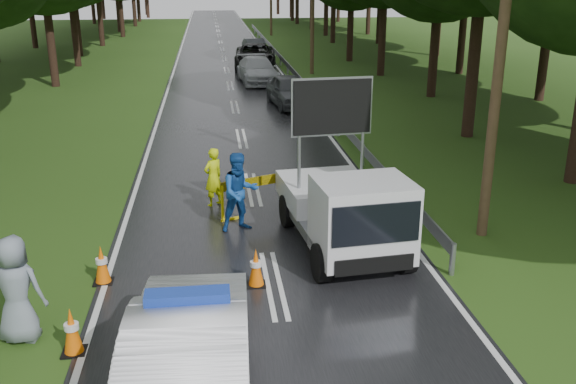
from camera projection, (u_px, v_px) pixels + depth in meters
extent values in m
plane|color=#2A4B15|center=(274.00, 285.00, 12.85)|extent=(160.00, 160.00, 0.00)
cube|color=black|center=(227.00, 70.00, 41.03)|extent=(7.00, 140.00, 0.02)
cylinder|color=gray|center=(452.00, 259.00, 13.17)|extent=(0.12, 0.12, 0.70)
cube|color=gray|center=(284.00, 61.00, 41.28)|extent=(0.05, 60.00, 0.30)
cylinder|color=#4A3922|center=(504.00, 18.00, 13.71)|extent=(0.24, 0.24, 10.00)
imported|color=white|center=(191.00, 350.00, 9.20)|extent=(1.87, 4.85, 1.58)
cube|color=#1938A5|center=(187.00, 297.00, 8.92)|extent=(1.20, 0.38, 0.16)
cube|color=gray|center=(337.00, 220.00, 14.80)|extent=(2.32, 4.18, 0.24)
cube|color=silver|center=(326.00, 191.00, 15.55)|extent=(2.23, 2.49, 0.52)
cube|color=silver|center=(363.00, 219.00, 13.00)|extent=(2.06, 1.72, 1.62)
cube|color=black|center=(376.00, 224.00, 12.22)|extent=(1.76, 0.22, 0.81)
cube|color=black|center=(332.00, 107.00, 14.51)|extent=(1.81, 0.30, 1.24)
cylinder|color=black|center=(321.00, 263.00, 12.89)|extent=(0.35, 0.82, 0.80)
cylinder|color=black|center=(406.00, 254.00, 13.27)|extent=(0.35, 0.82, 0.80)
cylinder|color=black|center=(288.00, 211.00, 15.70)|extent=(0.35, 0.82, 0.80)
cylinder|color=black|center=(358.00, 205.00, 16.08)|extent=(0.35, 0.82, 0.80)
cube|color=yellow|center=(222.00, 204.00, 15.92)|extent=(0.08, 0.08, 0.97)
cube|color=yellow|center=(240.00, 201.00, 16.14)|extent=(0.08, 0.08, 0.97)
cube|color=yellow|center=(291.00, 192.00, 16.81)|extent=(0.08, 0.08, 0.97)
cube|color=yellow|center=(307.00, 189.00, 17.04)|extent=(0.08, 0.08, 0.97)
cube|color=#F2CC00|center=(266.00, 180.00, 16.34)|extent=(2.36, 1.00, 0.24)
imported|color=#CFE90C|center=(213.00, 177.00, 16.99)|extent=(0.69, 0.66, 1.59)
imported|color=#174A9A|center=(240.00, 192.00, 15.30)|extent=(1.11, 0.97, 1.93)
imported|color=slate|center=(16.00, 290.00, 10.63)|extent=(1.02, 0.76, 1.89)
imported|color=#3E4045|center=(290.00, 91.00, 29.84)|extent=(2.18, 4.41, 1.45)
imported|color=#ABADB3|center=(258.00, 70.00, 36.25)|extent=(2.35, 5.03, 1.42)
imported|color=black|center=(255.00, 56.00, 41.89)|extent=(2.99, 5.77, 1.56)
imported|color=#43474B|center=(255.00, 48.00, 47.62)|extent=(1.82, 4.09, 1.30)
cube|color=black|center=(75.00, 352.00, 10.54)|extent=(0.39, 0.39, 0.03)
cone|color=#F56507|center=(72.00, 330.00, 10.41)|extent=(0.32, 0.32, 0.80)
cube|color=black|center=(256.00, 285.00, 12.81)|extent=(0.38, 0.38, 0.03)
cone|color=#F56507|center=(256.00, 267.00, 12.68)|extent=(0.31, 0.31, 0.78)
cube|color=black|center=(313.00, 233.00, 15.34)|extent=(0.39, 0.39, 0.03)
cone|color=#F56507|center=(314.00, 217.00, 15.20)|extent=(0.32, 0.32, 0.80)
cube|color=black|center=(104.00, 282.00, 12.93)|extent=(0.38, 0.38, 0.03)
cone|color=#F56507|center=(102.00, 264.00, 12.80)|extent=(0.32, 0.32, 0.79)
cube|color=black|center=(385.00, 202.00, 17.48)|extent=(0.34, 0.34, 0.03)
cone|color=#F56507|center=(385.00, 189.00, 17.36)|extent=(0.28, 0.28, 0.71)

